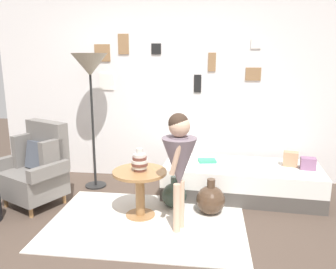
% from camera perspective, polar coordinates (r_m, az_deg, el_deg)
% --- Properties ---
extents(ground_plane, '(12.00, 12.00, 0.00)m').
position_cam_1_polar(ground_plane, '(3.29, -4.92, -18.34)').
color(ground_plane, '#4C3D33').
extents(gallery_wall, '(4.80, 0.12, 2.60)m').
position_cam_1_polar(gallery_wall, '(4.75, -0.29, 8.08)').
color(gallery_wall, silver).
rests_on(gallery_wall, ground).
extents(rug, '(2.04, 1.41, 0.01)m').
position_cam_1_polar(rug, '(3.69, -3.58, -14.57)').
color(rug, silver).
rests_on(rug, ground).
extents(armchair, '(0.90, 0.81, 0.97)m').
position_cam_1_polar(armchair, '(4.26, -21.10, -5.27)').
color(armchair, '#9E7042').
rests_on(armchair, ground).
extents(daybed, '(1.96, 0.94, 0.40)m').
position_cam_1_polar(daybed, '(4.36, 12.17, -7.56)').
color(daybed, '#4C4742').
rests_on(daybed, ground).
extents(pillow_head, '(0.18, 0.14, 0.14)m').
position_cam_1_polar(pillow_head, '(4.35, 22.55, -4.55)').
color(pillow_head, gray).
rests_on(pillow_head, daybed).
extents(pillow_mid, '(0.19, 0.16, 0.18)m').
position_cam_1_polar(pillow_mid, '(4.40, 19.96, -3.90)').
color(pillow_mid, tan).
rests_on(pillow_mid, daybed).
extents(side_table, '(0.58, 0.58, 0.52)m').
position_cam_1_polar(side_table, '(3.69, -4.77, -8.25)').
color(side_table, '#9E7042').
rests_on(side_table, ground).
extents(vase_striped, '(0.17, 0.17, 0.25)m').
position_cam_1_polar(vase_striped, '(3.60, -4.81, -4.60)').
color(vase_striped, brown).
rests_on(vase_striped, side_table).
extents(floor_lamp, '(0.45, 0.45, 1.75)m').
position_cam_1_polar(floor_lamp, '(4.42, -13.03, 10.62)').
color(floor_lamp, black).
rests_on(floor_lamp, ground).
extents(person_child, '(0.34, 0.34, 1.20)m').
position_cam_1_polar(person_child, '(3.25, 1.89, -3.78)').
color(person_child, '#D8AD8E').
rests_on(person_child, ground).
extents(book_on_daybed, '(0.24, 0.20, 0.03)m').
position_cam_1_polar(book_on_daybed, '(4.35, 6.61, -4.40)').
color(book_on_daybed, '#39AD76').
rests_on(book_on_daybed, daybed).
extents(demijohn_near, '(0.29, 0.29, 0.37)m').
position_cam_1_polar(demijohn_near, '(3.97, 1.05, -10.18)').
color(demijohn_near, '#2D3D33').
rests_on(demijohn_near, ground).
extents(demijohn_far, '(0.32, 0.32, 0.41)m').
position_cam_1_polar(demijohn_far, '(3.84, 7.19, -10.86)').
color(demijohn_far, '#473323').
rests_on(demijohn_far, ground).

